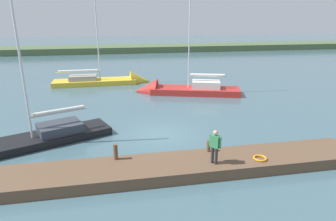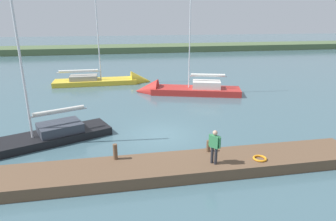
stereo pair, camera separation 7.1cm
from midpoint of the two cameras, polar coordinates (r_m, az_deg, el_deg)
The scene contains 10 objects.
ground_plane at distance 18.21m, azimuth -1.38°, elevation -4.88°, with size 200.00×200.00×0.00m, color #42606B.
far_shoreline at distance 63.20m, azimuth -8.17°, elevation 11.42°, with size 180.00×8.00×2.40m, color #4C603D.
dock_pier at distance 14.00m, azimuth 1.67°, elevation -11.09°, with size 18.55×2.34×0.55m, color brown.
mooring_post_near at distance 14.89m, azimuth 8.08°, elevation -6.92°, with size 0.19×0.19×0.59m, color brown.
mooring_post_far at distance 14.17m, azimuth -10.20°, elevation -7.99°, with size 0.21×0.21×0.77m, color brown.
life_ring_buoy at distance 14.76m, azimuth 17.75°, elevation -8.96°, with size 0.66×0.66×0.10m, color orange.
sailboat_near_dock at distance 28.04m, azimuth 2.21°, elevation 3.82°, with size 10.31×5.19×12.54m.
sailboat_outer_mooring at distance 18.47m, azimuth -27.50°, elevation -6.06°, with size 9.16×5.50×9.85m.
sailboat_behind_pier at distance 32.86m, azimuth -10.94°, elevation 5.55°, with size 10.53×2.64×13.29m.
person_on_dock at distance 13.50m, azimuth 9.29°, elevation -6.67°, with size 0.45×0.51×1.65m.
Camera 2 is at (2.58, 16.58, 7.09)m, focal length 30.97 mm.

